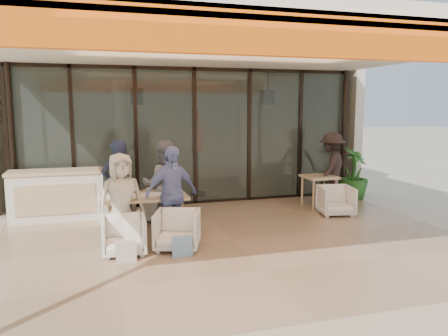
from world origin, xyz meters
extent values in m
plane|color=#C6B293|center=(0.00, 0.00, 0.00)|extent=(70.00, 70.00, 0.00)
cube|color=tan|center=(0.00, 0.00, 0.01)|extent=(8.00, 6.00, 0.01)
cube|color=silver|center=(0.00, 0.00, 3.30)|extent=(8.00, 6.00, 0.20)
cube|color=#F45F0C|center=(0.00, -2.94, 3.02)|extent=(8.00, 0.12, 0.45)
cube|color=#F75A14|center=(0.00, -2.25, 3.14)|extent=(8.00, 1.50, 0.06)
cylinder|color=black|center=(-3.88, 2.88, 1.60)|extent=(0.12, 0.12, 3.20)
cylinder|color=black|center=(3.88, 2.88, 1.60)|extent=(0.12, 0.12, 3.20)
cube|color=#9EADA3|center=(0.00, 3.00, 1.60)|extent=(8.00, 0.03, 3.20)
cube|color=black|center=(0.00, 3.00, 0.04)|extent=(8.00, 0.10, 0.08)
cube|color=black|center=(0.00, 3.00, 3.16)|extent=(8.00, 0.10, 0.08)
cube|color=black|center=(-4.00, 3.00, 1.60)|extent=(0.08, 0.10, 3.20)
cube|color=black|center=(-2.70, 3.00, 1.60)|extent=(0.08, 0.10, 3.20)
cube|color=black|center=(-1.35, 3.00, 1.60)|extent=(0.08, 0.10, 3.20)
cube|color=black|center=(0.00, 3.00, 1.60)|extent=(0.08, 0.10, 3.20)
cube|color=black|center=(1.35, 3.00, 1.60)|extent=(0.08, 0.10, 3.20)
cube|color=black|center=(2.70, 3.00, 1.60)|extent=(0.08, 0.10, 3.20)
cube|color=black|center=(4.00, 3.00, 1.60)|extent=(0.08, 0.10, 3.20)
cube|color=silver|center=(0.00, 6.50, 1.70)|extent=(9.00, 0.25, 3.40)
cube|color=silver|center=(-4.40, 4.75, 1.70)|extent=(0.25, 3.50, 3.40)
cube|color=silver|center=(4.40, 4.75, 1.70)|extent=(0.25, 3.50, 3.40)
cube|color=silver|center=(0.00, 4.75, 3.40)|extent=(9.00, 3.50, 0.25)
cube|color=#E4BD8B|center=(0.00, 4.75, 0.01)|extent=(8.00, 3.50, 0.02)
cylinder|color=silver|center=(-1.60, 4.60, 1.50)|extent=(0.40, 0.40, 3.00)
cylinder|color=silver|center=(1.80, 4.60, 1.50)|extent=(0.40, 0.40, 3.00)
cylinder|color=black|center=(-1.20, 4.20, 3.00)|extent=(0.03, 0.03, 0.70)
cube|color=black|center=(-1.20, 4.20, 2.55)|extent=(0.30, 0.30, 0.40)
sphere|color=#FFBF72|center=(-1.20, 4.20, 2.55)|extent=(0.18, 0.18, 0.18)
cylinder|color=black|center=(2.30, 4.20, 3.00)|extent=(0.03, 0.03, 0.70)
cube|color=black|center=(2.30, 4.20, 2.55)|extent=(0.30, 0.30, 0.40)
sphere|color=#FFBF72|center=(2.30, 4.20, 2.55)|extent=(0.18, 0.18, 0.18)
cylinder|color=black|center=(0.30, 4.00, 0.05)|extent=(0.40, 0.40, 0.05)
cylinder|color=black|center=(0.30, 4.00, 1.05)|extent=(0.04, 0.04, 2.10)
cone|color=#D74512|center=(0.30, 4.00, 1.70)|extent=(0.32, 0.32, 1.10)
cube|color=silver|center=(-3.01, 2.30, 0.50)|extent=(1.80, 0.60, 1.00)
cube|color=#E4BD8B|center=(-3.01, 2.30, 1.01)|extent=(1.85, 0.65, 0.06)
cube|color=#E4BD8B|center=(-3.01, 1.99, 0.50)|extent=(1.50, 0.02, 0.60)
cube|color=#E4BD8B|center=(-1.43, 0.75, 0.72)|extent=(1.50, 0.90, 0.05)
cube|color=white|center=(-1.43, 0.75, 0.74)|extent=(1.30, 0.35, 0.01)
cylinder|color=#E4BD8B|center=(-2.05, 0.43, 0.35)|extent=(0.06, 0.06, 0.70)
cylinder|color=#E4BD8B|center=(-0.81, 0.43, 0.35)|extent=(0.06, 0.06, 0.70)
cylinder|color=#E4BD8B|center=(-2.05, 1.07, 0.35)|extent=(0.06, 0.06, 0.70)
cylinder|color=#E4BD8B|center=(-0.81, 1.07, 0.35)|extent=(0.06, 0.06, 0.70)
cylinder|color=white|center=(-1.88, 0.60, 0.81)|extent=(0.06, 0.06, 0.11)
cylinder|color=white|center=(-1.68, 0.95, 0.81)|extent=(0.06, 0.06, 0.11)
cylinder|color=white|center=(-1.38, 0.65, 0.81)|extent=(0.06, 0.06, 0.11)
cylinder|color=white|center=(-1.13, 0.93, 0.81)|extent=(0.06, 0.06, 0.11)
cylinder|color=#9A4C16|center=(-1.98, 0.90, 0.83)|extent=(0.07, 0.07, 0.16)
cylinder|color=black|center=(-1.53, 1.03, 0.83)|extent=(0.09, 0.09, 0.17)
cylinder|color=black|center=(-1.53, 1.03, 0.93)|extent=(0.10, 0.10, 0.01)
cylinder|color=white|center=(-1.88, 0.45, 0.76)|extent=(0.22, 0.22, 0.01)
cylinder|color=white|center=(-0.98, 0.45, 0.76)|extent=(0.22, 0.22, 0.01)
cylinder|color=white|center=(-1.88, 1.07, 0.76)|extent=(0.22, 0.22, 0.01)
cylinder|color=white|center=(-0.98, 1.07, 0.76)|extent=(0.22, 0.22, 0.01)
imported|color=white|center=(-1.85, 1.70, 0.33)|extent=(0.75, 0.72, 0.65)
imported|color=white|center=(-1.01, 1.70, 0.35)|extent=(0.85, 0.83, 0.70)
imported|color=white|center=(-1.85, -0.20, 0.34)|extent=(0.69, 0.65, 0.68)
imported|color=white|center=(-1.01, -0.20, 0.36)|extent=(0.87, 0.84, 0.72)
imported|color=#171D32|center=(-1.85, 1.20, 0.86)|extent=(0.72, 0.57, 1.72)
imported|color=slate|center=(-1.01, 1.20, 0.84)|extent=(0.86, 0.69, 1.68)
imported|color=#EEE0C4|center=(-1.85, 0.30, 0.78)|extent=(0.85, 0.64, 1.56)
imported|color=#6A7CB1|center=(-1.01, 0.30, 0.83)|extent=(1.05, 0.71, 1.66)
cube|color=silver|center=(-1.85, -0.60, 0.17)|extent=(0.30, 0.10, 0.34)
cube|color=#99BFD8|center=(-1.01, -0.60, 0.17)|extent=(0.30, 0.10, 0.34)
cube|color=#E4BD8B|center=(2.64, 1.83, 0.72)|extent=(0.70, 0.70, 0.05)
cylinder|color=#E4BD8B|center=(2.36, 1.55, 0.35)|extent=(0.05, 0.05, 0.70)
cylinder|color=#E4BD8B|center=(2.92, 1.55, 0.35)|extent=(0.05, 0.05, 0.70)
cylinder|color=#E4BD8B|center=(2.36, 2.11, 0.35)|extent=(0.05, 0.05, 0.70)
cylinder|color=#E4BD8B|center=(2.92, 2.11, 0.35)|extent=(0.05, 0.05, 0.70)
imported|color=white|center=(2.64, 1.08, 0.35)|extent=(0.80, 0.76, 0.71)
imported|color=black|center=(3.07, 2.04, 0.86)|extent=(1.25, 1.21, 1.72)
imported|color=#1E5919|center=(3.91, 2.40, 0.64)|extent=(1.02, 1.02, 1.29)
camera|label=1|loc=(-2.21, -6.97, 2.32)|focal=35.00mm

